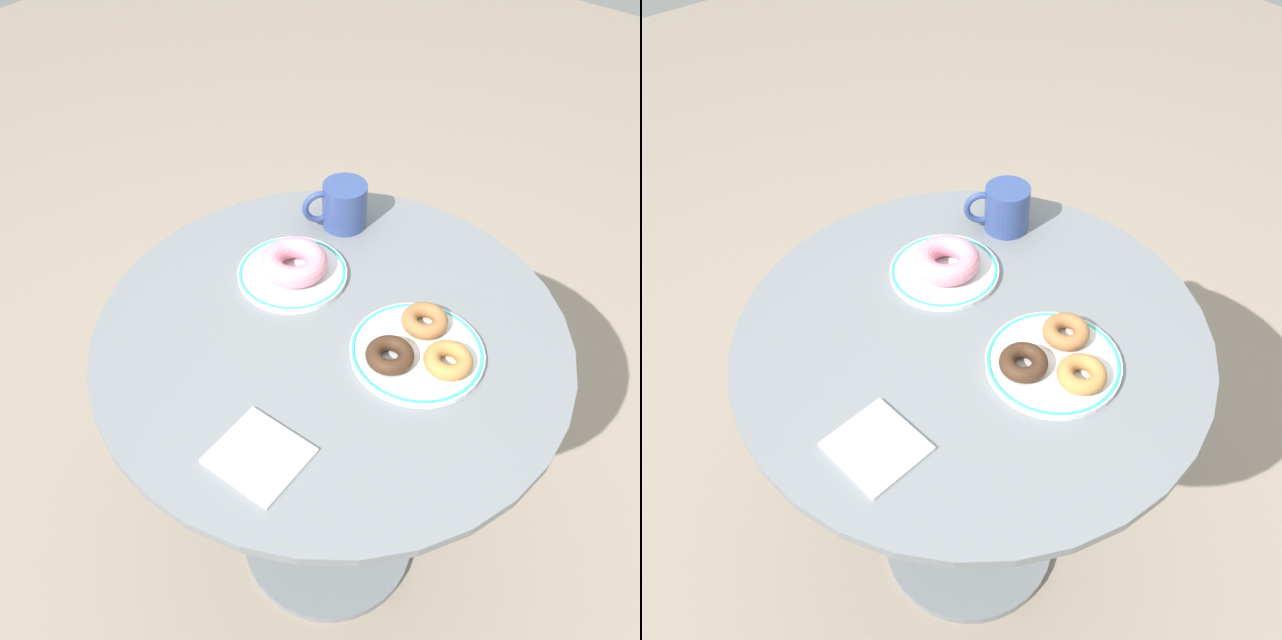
% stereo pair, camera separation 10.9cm
% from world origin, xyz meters
% --- Properties ---
extents(ground_plane, '(7.00, 7.00, 0.02)m').
position_xyz_m(ground_plane, '(0.00, 0.00, -0.01)').
color(ground_plane, gray).
extents(cafe_table, '(0.78, 0.78, 0.74)m').
position_xyz_m(cafe_table, '(0.00, 0.00, 0.52)').
color(cafe_table, slate).
rests_on(cafe_table, ground).
extents(plate_left, '(0.19, 0.19, 0.01)m').
position_xyz_m(plate_left, '(-0.14, 0.06, 0.75)').
color(plate_left, white).
rests_on(plate_left, cafe_table).
extents(plate_right, '(0.21, 0.21, 0.01)m').
position_xyz_m(plate_right, '(0.14, 0.05, 0.75)').
color(plate_right, white).
rests_on(plate_right, cafe_table).
extents(donut_pink_frosted, '(0.14, 0.14, 0.04)m').
position_xyz_m(donut_pink_frosted, '(-0.13, 0.06, 0.77)').
color(donut_pink_frosted, pink).
rests_on(donut_pink_frosted, plate_left).
extents(donut_old_fashioned, '(0.08, 0.08, 0.03)m').
position_xyz_m(donut_old_fashioned, '(0.19, 0.05, 0.77)').
color(donut_old_fashioned, '#BC7F42').
rests_on(donut_old_fashioned, plate_right).
extents(donut_cinnamon, '(0.09, 0.09, 0.03)m').
position_xyz_m(donut_cinnamon, '(0.11, 0.10, 0.77)').
color(donut_cinnamon, '#A36B3D').
rests_on(donut_cinnamon, plate_right).
extents(donut_chocolate, '(0.09, 0.09, 0.03)m').
position_xyz_m(donut_chocolate, '(0.12, -0.00, 0.77)').
color(donut_chocolate, '#422819').
rests_on(donut_chocolate, plate_right).
extents(paper_napkin, '(0.13, 0.12, 0.01)m').
position_xyz_m(paper_napkin, '(0.08, -0.25, 0.75)').
color(paper_napkin, white).
rests_on(paper_napkin, cafe_table).
extents(coffee_mug, '(0.09, 0.11, 0.09)m').
position_xyz_m(coffee_mug, '(-0.16, 0.22, 0.79)').
color(coffee_mug, '#334784').
rests_on(coffee_mug, cafe_table).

